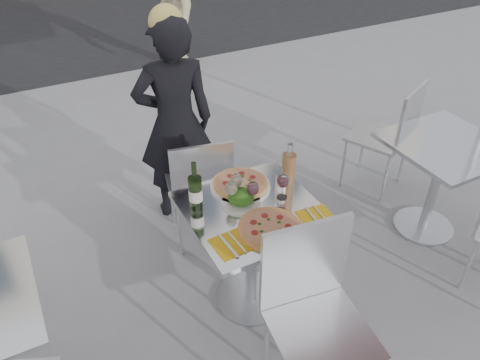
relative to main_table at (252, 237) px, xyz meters
name	(u,v)px	position (x,y,z in m)	size (l,w,h in m)	color
ground	(251,299)	(0.00, 0.00, -0.54)	(80.00, 80.00, 0.00)	slate
street_asphalt	(61,23)	(0.00, 6.50, -0.54)	(24.00, 5.00, 0.00)	black
main_table	(252,237)	(0.00, 0.00, 0.00)	(0.72, 0.72, 0.75)	#B7BABF
side_table_right	(440,169)	(1.50, 0.00, 0.00)	(0.72, 0.72, 0.75)	#B7BABF
chair_far	(200,184)	(-0.05, 0.63, -0.01)	(0.48, 0.49, 0.89)	silver
chair_near	(313,305)	(0.00, -0.60, 0.05)	(0.51, 0.52, 1.00)	silver
side_chair_rfar	(392,131)	(1.55, 0.54, 0.02)	(0.57, 0.58, 0.94)	silver
woman_diner	(175,123)	(-0.04, 1.07, 0.23)	(0.56, 0.37, 1.55)	black
pedestrian_b	(172,5)	(0.98, 3.81, 0.27)	(1.04, 0.60, 1.61)	tan
pizza_near	(270,228)	(0.00, -0.19, 0.22)	(0.34, 0.34, 0.02)	#DD9C56
pizza_far	(240,184)	(0.04, 0.21, 0.23)	(0.35, 0.35, 0.03)	white
salad_plate	(241,198)	(-0.03, 0.07, 0.25)	(0.22, 0.22, 0.09)	white
wine_bottle	(195,191)	(-0.27, 0.15, 0.32)	(0.07, 0.08, 0.29)	#2B481B
carafe	(288,170)	(0.28, 0.09, 0.33)	(0.08, 0.08, 0.29)	tan
sugar_shaker	(281,181)	(0.23, 0.09, 0.26)	(0.06, 0.06, 0.11)	white
wineglass_white_a	(231,189)	(-0.09, 0.09, 0.32)	(0.07, 0.07, 0.16)	white
wineglass_white_b	(237,181)	(-0.03, 0.14, 0.32)	(0.07, 0.07, 0.16)	white
wineglass_red_a	(253,189)	(0.02, 0.03, 0.32)	(0.07, 0.07, 0.16)	white
wineglass_red_b	(283,182)	(0.20, 0.01, 0.32)	(0.07, 0.07, 0.16)	white
napkin_left	(231,244)	(-0.23, -0.20, 0.21)	(0.19, 0.20, 0.01)	gold
napkin_right	(317,217)	(0.27, -0.23, 0.21)	(0.20, 0.20, 0.01)	gold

